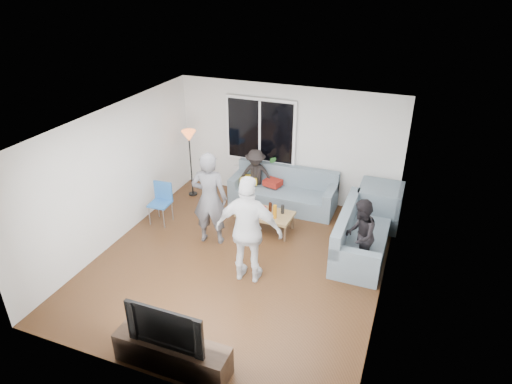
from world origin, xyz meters
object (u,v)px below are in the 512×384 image
at_px(spectator_back, 256,176).
at_px(player_right, 249,231).
at_px(side_chair, 160,204).
at_px(spectator_right, 360,235).
at_px(sofa_right_section, 363,233).
at_px(tv_console, 173,354).
at_px(television, 169,323).
at_px(coffee_table, 265,221).
at_px(floor_lamp, 191,164).
at_px(player_left, 210,199).
at_px(sofa_back_section, 283,189).

bearing_deg(spectator_back, player_right, -85.35).
bearing_deg(side_chair, spectator_right, -4.63).
distance_m(sofa_right_section, tv_console, 4.06).
bearing_deg(television, side_chair, 124.13).
bearing_deg(coffee_table, player_right, -79.90).
distance_m(side_chair, floor_lamp, 1.41).
bearing_deg(player_right, side_chair, -29.08).
bearing_deg(player_left, spectator_right, 171.93).
xyz_separation_m(sofa_right_section, television, (-1.91, -3.57, 0.33)).
bearing_deg(coffee_table, spectator_right, -16.84).
bearing_deg(side_chair, television, -59.16).
height_order(sofa_back_section, player_right, player_right).
height_order(spectator_right, television, spectator_right).
relative_size(spectator_right, television, 1.23).
bearing_deg(coffee_table, player_left, -138.95).
distance_m(sofa_right_section, television, 4.07).
height_order(sofa_right_section, spectator_back, spectator_back).
bearing_deg(tv_console, player_left, 106.62).
height_order(side_chair, floor_lamp, floor_lamp).
height_order(spectator_back, television, spectator_back).
bearing_deg(television, floor_lamp, 115.40).
height_order(sofa_right_section, television, television).
height_order(coffee_table, player_right, player_right).
xyz_separation_m(sofa_back_section, television, (0.02, -4.77, 0.33)).
bearing_deg(player_right, spectator_back, -76.26).
bearing_deg(player_right, floor_lamp, -50.50).
bearing_deg(player_left, spectator_back, -107.23).
relative_size(tv_console, television, 1.47).
bearing_deg(floor_lamp, spectator_right, -19.71).
bearing_deg(floor_lamp, spectator_back, 9.56).
xyz_separation_m(coffee_table, television, (0.04, -3.68, 0.55)).
bearing_deg(tv_console, player_right, 83.57).
bearing_deg(spectator_back, floor_lamp, 175.24).
relative_size(coffee_table, floor_lamp, 0.71).
bearing_deg(player_left, sofa_right_section, -178.37).
bearing_deg(spectator_right, player_left, -89.74).
distance_m(spectator_right, tv_console, 3.66).
relative_size(sofa_right_section, player_left, 1.08).
bearing_deg(player_left, floor_lamp, -62.41).
xyz_separation_m(spectator_right, tv_console, (-1.91, -3.09, -0.45)).
bearing_deg(side_chair, player_right, -27.14).
xyz_separation_m(sofa_back_section, player_right, (0.26, -2.64, 0.53)).
distance_m(spectator_right, television, 3.64).
bearing_deg(spectator_back, sofa_back_section, -16.93).
bearing_deg(television, tv_console, 180.00).
distance_m(coffee_table, spectator_back, 1.36).
relative_size(player_right, television, 1.76).
bearing_deg(coffee_table, television, -89.42).
relative_size(floor_lamp, television, 1.44).
bearing_deg(player_right, sofa_right_section, -144.29).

